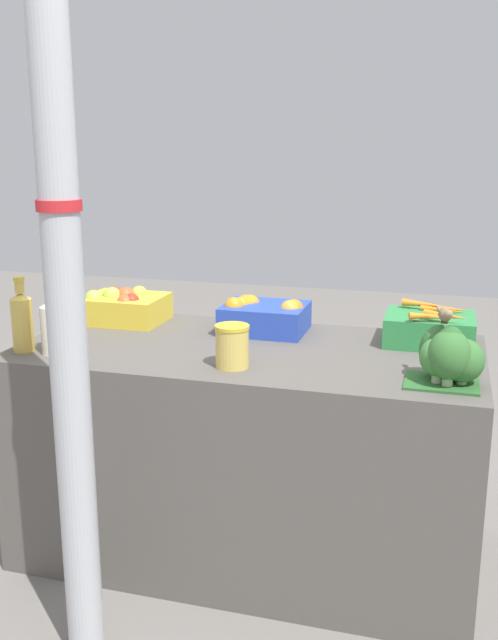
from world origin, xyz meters
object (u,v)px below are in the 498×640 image
support_pole (60,215)px  pickle_jar (232,346)px  broccoli_pile (448,356)px  apple_crate (124,306)px  orange_crate (263,315)px  carrot_crate (430,328)px  juice_bottle_cloudy (52,325)px  sparrow_bird (445,315)px  juice_bottle_golden (22,320)px

support_pole → pickle_jar: bearing=54.5°
pickle_jar → broccoli_pile: bearing=0.9°
apple_crate → orange_crate: bearing=0.3°
carrot_crate → pickle_jar: bearing=-142.6°
juice_bottle_cloudy → sparrow_bird: size_ratio=1.82×
orange_crate → pickle_jar: 0.47m
support_pole → juice_bottle_cloudy: (-0.31, 0.43, -0.43)m
apple_crate → carrot_crate: 1.21m
carrot_crate → juice_bottle_golden: juice_bottle_golden is taller
carrot_crate → broccoli_pile: bearing=-81.8°
orange_crate → juice_bottle_golden: juice_bottle_golden is taller
broccoli_pile → pickle_jar: (-0.67, -0.01, -0.02)m
carrot_crate → sparrow_bird: size_ratio=2.35×
orange_crate → carrot_crate: carrot_crate is taller
juice_bottle_cloudy → sparrow_bird: juice_bottle_cloudy is taller
pickle_jar → apple_crate: bearing=142.6°
sparrow_bird → juice_bottle_golden: bearing=-103.2°
pickle_jar → sparrow_bird: bearing=1.2°
support_pole → sparrow_bird: bearing=25.6°
orange_crate → sparrow_bird: (0.68, -0.45, 0.15)m
pickle_jar → sparrow_bird: sparrow_bird is taller
support_pole → pickle_jar: 0.72m
support_pole → orange_crate: 1.08m
juice_bottle_golden → juice_bottle_cloudy: size_ratio=1.09×
apple_crate → broccoli_pile: size_ratio=1.36×
juice_bottle_cloudy → support_pole: bearing=-54.1°
juice_bottle_golden → pickle_jar: bearing=1.8°
pickle_jar → sparrow_bird: (0.66, 0.01, 0.15)m
apple_crate → broccoli_pile: 1.36m
carrot_crate → apple_crate: bearing=180.0°
sparrow_bird → apple_crate: bearing=-124.4°
broccoli_pile → juice_bottle_cloudy: (-1.31, -0.03, 0.01)m
apple_crate → juice_bottle_cloudy: size_ratio=1.29×
broccoli_pile → sparrow_bird: 0.13m
juice_bottle_golden → broccoli_pile: bearing=1.4°
apple_crate → juice_bottle_golden: juice_bottle_golden is taller
orange_crate → broccoli_pile: (0.69, -0.46, 0.03)m
support_pole → juice_bottle_golden: bearing=134.8°
apple_crate → juice_bottle_golden: 0.51m
support_pole → pickle_jar: support_pole is taller
support_pole → carrot_crate: size_ratio=8.41×
carrot_crate → broccoli_pile: broccoli_pile is taller
carrot_crate → juice_bottle_golden: size_ratio=1.19×
orange_crate → carrot_crate: 0.63m
pickle_jar → orange_crate: bearing=92.6°
apple_crate → support_pole: bearing=-73.1°
orange_crate → sparrow_bird: bearing=-33.8°
juice_bottle_cloudy → carrot_crate: bearing=21.4°
carrot_crate → pickle_jar: 0.76m
apple_crate → orange_crate: apple_crate is taller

